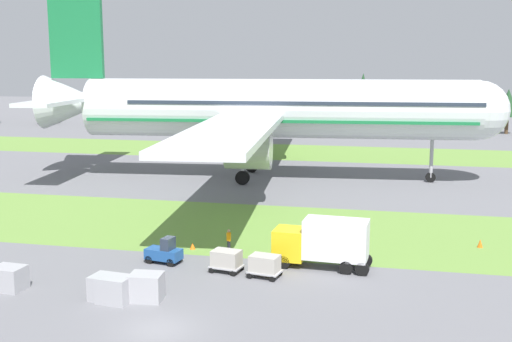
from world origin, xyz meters
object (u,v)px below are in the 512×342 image
Objects in this scene: catering_truck at (323,241)px; uld_container_3 at (115,289)px; baggage_tug at (164,252)px; cargo_dolly_second at (265,264)px; taxiway_marker_2 at (480,243)px; taxiway_marker_0 at (193,246)px; airliner at (268,108)px; uld_container_1 at (107,288)px; ground_crew_marshaller at (229,239)px; cargo_dolly_lead at (226,259)px; uld_container_0 at (9,278)px; uld_container_2 at (146,287)px.

catering_truck is 3.55× the size of uld_container_3.
baggage_tug is at bearing 87.73° from uld_container_3.
cargo_dolly_second is 3.73× the size of taxiway_marker_2.
baggage_tug is 5.48× the size of taxiway_marker_0.
cargo_dolly_second is 10.33m from uld_container_3.
taxiway_marker_0 is (0.03, -30.88, -8.57)m from airliner.
uld_container_1 is (-1.83, -42.24, -8.05)m from airliner.
cargo_dolly_second is 1.40× the size of ground_crew_marshaller.
cargo_dolly_lead is 0.34× the size of catering_truck.
cargo_dolly_second is at bearing 35.05° from uld_container_1.
uld_container_1 is 0.69m from uld_container_3.
uld_container_0 reaches higher than uld_container_1.
cargo_dolly_second is 16.78m from uld_container_0.
airliner reaches higher than cargo_dolly_second.
uld_container_0 is 3.06× the size of taxiway_marker_2.
uld_container_1 is (-0.94, -7.58, -0.04)m from baggage_tug.
airliner is at bearing 88.38° from uld_container_3.
taxiway_marker_0 is (-4.02, 4.71, -0.66)m from cargo_dolly_lead.
cargo_dolly_second is 10.66m from uld_container_1.
baggage_tug is at bearing 42.83° from uld_container_0.
uld_container_0 is (-19.38, -8.80, -1.18)m from catering_truck.
uld_container_3 is (0.63, -0.28, 0.04)m from uld_container_1.
uld_container_1 reaches higher than taxiway_marker_0.
uld_container_3 is at bearing 153.49° from cargo_dolly_lead.
cargo_dolly_lead is at bearing 159.35° from ground_crew_marshaller.
baggage_tug reaches higher than uld_container_3.
uld_container_0 is 35.14m from taxiway_marker_2.
taxiway_marker_0 is at bearing 83.94° from uld_container_3.
uld_container_2 is at bearing 10.33° from uld_container_1.
airliner is 109.35× the size of taxiway_marker_2.
uld_container_1 is at bearing 149.18° from cargo_dolly_lead.
taxiway_marker_0 is (-2.93, -0.11, -0.69)m from ground_crew_marshaller.
uld_container_1 is at bearing 135.67° from cargo_dolly_second.
ground_crew_marshaller is 0.87× the size of uld_container_0.
taxiway_marker_0 is (1.24, 11.64, -0.56)m from uld_container_3.
baggage_tug is 11.60m from catering_truck.
cargo_dolly_lead is 3.73× the size of taxiway_marker_2.
catering_truck is at bearing -146.91° from taxiway_marker_2.
airliner reaches higher than baggage_tug.
ground_crew_marshaller is 3.41× the size of taxiway_marker_0.
uld_container_2 is at bearing 161.40° from cargo_dolly_lead.
uld_container_2 is (2.40, 0.44, 0.08)m from uld_container_1.
cargo_dolly_second is at bearing -145.55° from taxiway_marker_2.
baggage_tug reaches higher than uld_container_0.
uld_container_3 reaches higher than uld_container_0.
cargo_dolly_lead is 8.70m from uld_container_3.
airliner is at bearing 9.15° from baggage_tug.
uld_container_3 is (7.61, -0.52, 0.04)m from uld_container_0.
taxiway_marker_0 is (-10.53, 2.32, -1.70)m from catering_truck.
cargo_dolly_second and uld_container_0 have the same top height.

